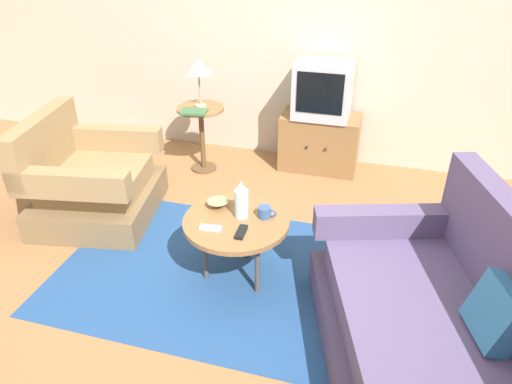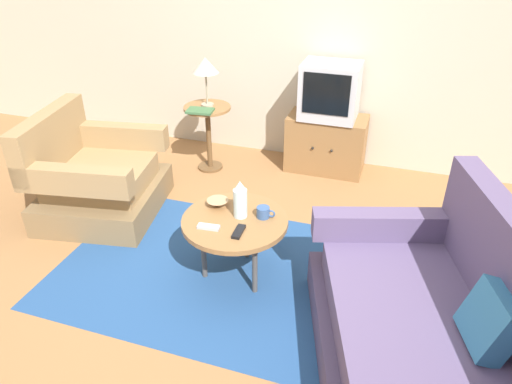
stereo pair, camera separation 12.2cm
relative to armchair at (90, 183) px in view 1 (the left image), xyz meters
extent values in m
plane|color=olive|center=(1.28, -0.53, -0.29)|extent=(16.00, 16.00, 0.00)
cube|color=#BCB29E|center=(1.28, 1.68, 1.06)|extent=(9.00, 0.12, 2.70)
cube|color=navy|center=(1.41, -0.44, -0.29)|extent=(2.54, 1.57, 0.00)
cube|color=brown|center=(0.05, 0.01, -0.17)|extent=(1.05, 1.12, 0.24)
cube|color=#93754C|center=(0.05, 0.01, 0.04)|extent=(0.87, 0.82, 0.18)
cube|color=#93754C|center=(-0.32, -0.06, 0.35)|extent=(0.31, 0.99, 0.45)
cube|color=#93754C|center=(0.13, -0.40, 0.23)|extent=(0.91, 0.29, 0.20)
cube|color=#93754C|center=(-0.02, 0.42, 0.23)|extent=(0.91, 0.29, 0.20)
cube|color=#4B3E5C|center=(2.64, -1.08, -0.17)|extent=(1.47, 2.05, 0.24)
cube|color=#5B4C70|center=(2.64, -1.08, 0.04)|extent=(1.25, 1.74, 0.18)
cube|color=#5B4C70|center=(2.39, -0.26, 0.22)|extent=(0.96, 0.42, 0.18)
cube|color=teal|center=(2.90, -1.02, 0.27)|extent=(0.28, 0.34, 0.32)
cylinder|color=olive|center=(1.41, -0.44, 0.16)|extent=(0.71, 0.71, 0.04)
cylinder|color=#4C4742|center=(1.42, -0.22, -0.08)|extent=(0.04, 0.04, 0.43)
cylinder|color=#4C4742|center=(1.21, -0.53, -0.08)|extent=(0.04, 0.04, 0.43)
cylinder|color=#4C4742|center=(1.59, -0.57, -0.08)|extent=(0.04, 0.04, 0.43)
cylinder|color=olive|center=(0.59, 1.03, 0.35)|extent=(0.45, 0.45, 0.02)
cylinder|color=brown|center=(0.59, 1.03, 0.02)|extent=(0.05, 0.05, 0.63)
cylinder|color=brown|center=(0.59, 1.03, -0.28)|extent=(0.25, 0.25, 0.02)
cube|color=olive|center=(1.69, 1.38, -0.02)|extent=(0.75, 0.40, 0.56)
sphere|color=black|center=(1.60, 1.16, 0.01)|extent=(0.02, 0.02, 0.02)
sphere|color=black|center=(1.78, 1.16, 0.01)|extent=(0.02, 0.02, 0.02)
cube|color=#B7B7BC|center=(1.69, 1.36, 0.52)|extent=(0.52, 0.40, 0.52)
cube|color=black|center=(1.69, 1.16, 0.55)|extent=(0.42, 0.01, 0.37)
cylinder|color=#9E937A|center=(0.59, 1.05, 0.37)|extent=(0.12, 0.12, 0.02)
cylinder|color=#9E937A|center=(0.59, 1.05, 0.53)|extent=(0.02, 0.02, 0.30)
cone|color=beige|center=(0.59, 1.05, 0.74)|extent=(0.24, 0.24, 0.14)
cylinder|color=silver|center=(1.44, -0.40, 0.27)|extent=(0.09, 0.09, 0.20)
cone|color=silver|center=(1.44, -0.40, 0.41)|extent=(0.08, 0.08, 0.07)
cylinder|color=#335184|center=(1.58, -0.36, 0.21)|extent=(0.09, 0.09, 0.08)
torus|color=#335184|center=(1.64, -0.36, 0.21)|extent=(0.05, 0.01, 0.05)
cone|color=tan|center=(1.24, -0.33, 0.20)|extent=(0.15, 0.15, 0.05)
cube|color=black|center=(1.49, -0.59, 0.19)|extent=(0.06, 0.15, 0.02)
cube|color=#B2B2B7|center=(1.29, -0.60, 0.19)|extent=(0.15, 0.07, 0.02)
cube|color=#3D663D|center=(0.59, 0.88, 0.37)|extent=(0.26, 0.19, 0.02)
camera|label=1|loc=(2.24, -2.91, 1.89)|focal=33.02mm
camera|label=2|loc=(2.36, -2.87, 1.89)|focal=33.02mm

